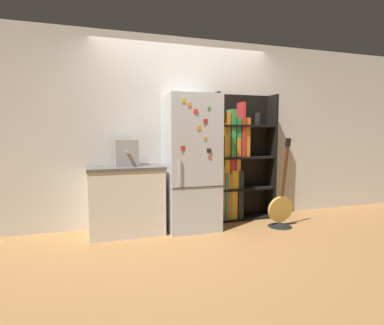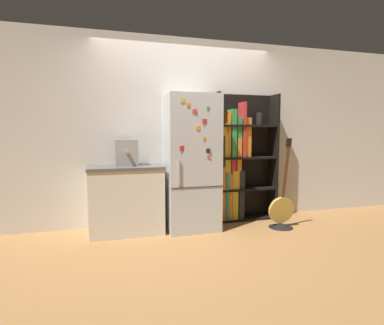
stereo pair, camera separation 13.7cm
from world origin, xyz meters
name	(u,v)px [view 1 (the left image)]	position (x,y,z in m)	size (l,w,h in m)	color
ground_plane	(194,230)	(0.00, 0.00, 0.00)	(16.00, 16.00, 0.00)	#A87542
wall_back	(184,132)	(0.00, 0.47, 1.30)	(8.00, 0.05, 2.60)	silver
refrigerator	(191,163)	(0.00, 0.14, 0.89)	(0.68, 0.65, 1.77)	silver
bookshelf	(235,163)	(0.74, 0.33, 0.84)	(0.94, 0.29, 1.84)	black
kitchen_counter	(127,199)	(-0.85, 0.17, 0.43)	(0.93, 0.57, 0.87)	silver
espresso_machine	(126,152)	(-0.84, 0.22, 1.03)	(0.28, 0.34, 0.34)	#A5A39E
guitar	(280,214)	(1.18, -0.20, 0.17)	(0.36, 0.33, 1.21)	black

